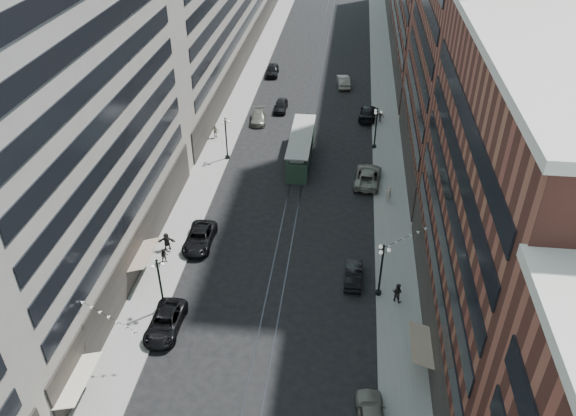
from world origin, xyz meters
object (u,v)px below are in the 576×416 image
at_px(car_2, 165,323).
at_px(pedestrian_8, 389,193).
at_px(car_14, 343,81).
at_px(pedestrian_7, 397,292).
at_px(lamppost_sw_far, 160,283).
at_px(lamppost_sw_mid, 226,137).
at_px(lamppost_se_far, 381,268).
at_px(car_13, 281,106).
at_px(pedestrian_9, 380,116).
at_px(pedestrian_2, 164,256).
at_px(pedestrian_5, 167,241).
at_px(car_10, 353,274).
at_px(lamppost_se_mid, 376,127).
at_px(car_12, 368,113).
at_px(streetcar, 301,149).
at_px(car_8, 258,117).
at_px(pedestrian_6, 215,131).
at_px(car_7, 200,238).
at_px(car_11, 368,176).
at_px(car_9, 272,70).

distance_m(car_2, pedestrian_8, 28.76).
xyz_separation_m(car_14, pedestrian_7, (6.24, -49.67, 0.25)).
bearing_deg(pedestrian_7, car_14, -57.09).
bearing_deg(lamppost_sw_far, car_2, -69.66).
xyz_separation_m(lamppost_sw_far, pedestrian_7, (19.94, 3.31, -1.99)).
height_order(lamppost_sw_mid, car_14, lamppost_sw_mid).
xyz_separation_m(lamppost_se_far, pedestrian_7, (1.54, -0.69, -1.99)).
height_order(car_13, pedestrian_9, pedestrian_9).
distance_m(lamppost_sw_far, car_14, 54.77).
height_order(pedestrian_2, pedestrian_5, pedestrian_5).
bearing_deg(lamppost_se_far, car_10, 142.77).
bearing_deg(pedestrian_5, car_10, -16.37).
bearing_deg(pedestrian_5, pedestrian_9, 47.24).
distance_m(pedestrian_5, pedestrian_7, 22.62).
relative_size(lamppost_sw_mid, car_2, 1.00).
height_order(lamppost_se_mid, car_12, lamppost_se_mid).
relative_size(pedestrian_7, pedestrian_9, 1.15).
distance_m(car_14, pedestrian_8, 34.05).
distance_m(car_13, pedestrian_7, 41.94).
bearing_deg(lamppost_sw_far, car_12, 66.85).
height_order(lamppost_se_far, streetcar, lamppost_se_far).
height_order(car_8, pedestrian_6, pedestrian_6).
relative_size(lamppost_sw_far, pedestrian_5, 2.93).
height_order(car_2, pedestrian_7, pedestrian_7).
xyz_separation_m(car_7, car_11, (16.70, 13.88, 0.08)).
bearing_deg(car_2, pedestrian_6, 96.71).
bearing_deg(car_13, car_9, 103.21).
bearing_deg(lamppost_sw_mid, car_9, 86.80).
xyz_separation_m(car_8, car_11, (15.32, -14.94, 0.15)).
height_order(streetcar, pedestrian_9, streetcar).
bearing_deg(pedestrian_9, car_8, -175.28).
height_order(lamppost_sw_mid, pedestrian_8, lamppost_sw_mid).
relative_size(car_13, pedestrian_9, 2.70).
relative_size(pedestrian_2, pedestrian_9, 0.92).
relative_size(car_9, pedestrian_6, 2.68).
height_order(car_11, car_13, car_11).
bearing_deg(car_12, pedestrian_6, 29.47).
distance_m(lamppost_se_mid, pedestrian_7, 28.80).
relative_size(car_7, pedestrian_6, 3.08).
relative_size(lamppost_se_far, car_10, 1.26).
relative_size(car_9, pedestrian_9, 2.98).
bearing_deg(pedestrian_5, car_14, 61.79).
distance_m(car_2, pedestrian_6, 34.78).
bearing_deg(car_13, pedestrian_6, -126.65).
xyz_separation_m(streetcar, car_14, (4.50, 25.07, -0.71)).
relative_size(lamppost_se_far, car_12, 0.97).
bearing_deg(car_12, car_10, 93.86).
xyz_separation_m(car_11, car_13, (-12.65, 19.12, -0.10)).
distance_m(car_14, pedestrian_5, 47.53).
xyz_separation_m(car_8, car_13, (2.67, 4.18, 0.04)).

